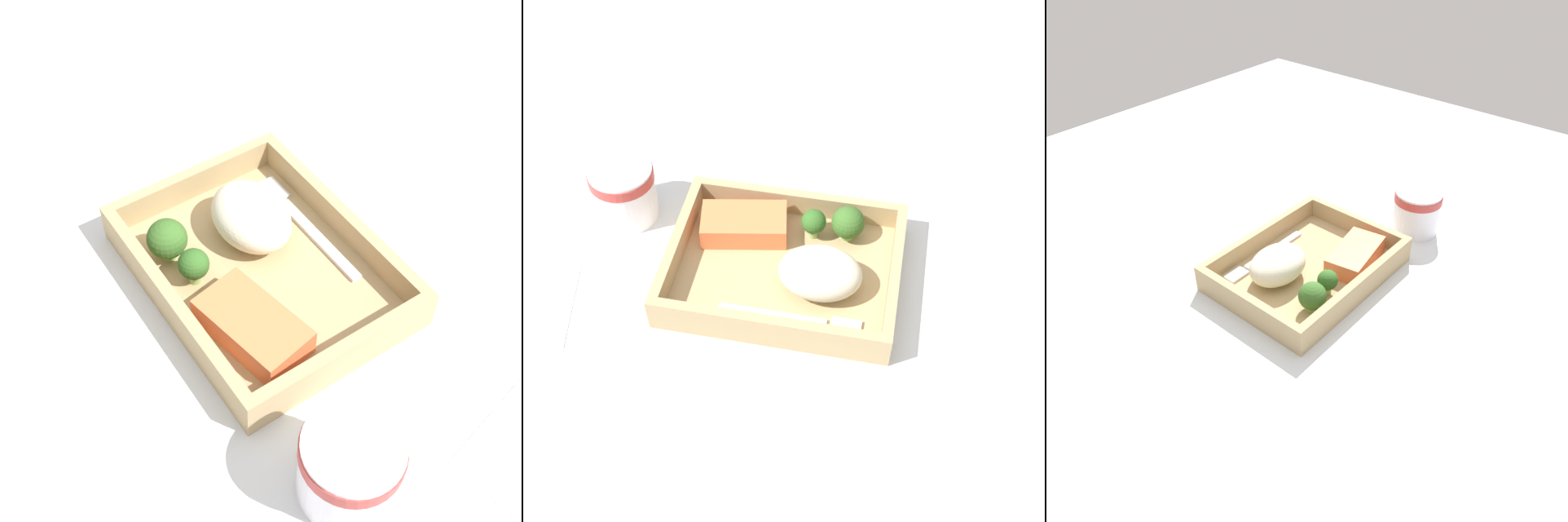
{
  "view_description": "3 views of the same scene",
  "coord_description": "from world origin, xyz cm",
  "views": [
    {
      "loc": [
        -37.23,
        24.92,
        56.56
      ],
      "look_at": [
        0.0,
        0.0,
        2.7
      ],
      "focal_mm": 50.0,
      "sensor_mm": 36.0,
      "label": 1
    },
    {
      "loc": [
        10.44,
        -53.94,
        67.7
      ],
      "look_at": [
        0.0,
        0.0,
        2.7
      ],
      "focal_mm": 50.0,
      "sensor_mm": 36.0,
      "label": 2
    },
    {
      "loc": [
        47.11,
        39.69,
        50.87
      ],
      "look_at": [
        0.0,
        0.0,
        2.7
      ],
      "focal_mm": 35.0,
      "sensor_mm": 36.0,
      "label": 3
    }
  ],
  "objects": [
    {
      "name": "fork",
      "position": [
        3.27,
        -7.12,
        1.42
      ],
      "size": [
        15.81,
        2.21,
        0.44
      ],
      "color": "silver",
      "rests_on": "takeout_tray"
    },
    {
      "name": "ground_plane",
      "position": [
        0.0,
        0.0,
        -1.0
      ],
      "size": [
        160.0,
        160.0,
        2.0
      ],
      "primitive_type": "cube",
      "color": "silver"
    },
    {
      "name": "paper_cup",
      "position": [
        -21.63,
        6.36,
        4.32
      ],
      "size": [
        8.13,
        8.13,
        7.76
      ],
      "color": "white",
      "rests_on": "ground_plane"
    },
    {
      "name": "takeout_tray",
      "position": [
        0.0,
        0.0,
        0.6
      ],
      "size": [
        27.1,
        20.71,
        1.2
      ],
      "primitive_type": "cube",
      "color": "tan",
      "rests_on": "ground_plane"
    },
    {
      "name": "receipt_slip",
      "position": [
        -27.82,
        -9.41,
        0.12
      ],
      "size": [
        11.59,
        14.98,
        0.24
      ],
      "primitive_type": "cube",
      "rotation": [
        0.0,
        0.0,
        0.21
      ],
      "color": "white",
      "rests_on": "ground_plane"
    },
    {
      "name": "broccoli_floret_1",
      "position": [
        6.63,
        6.52,
        3.73
      ],
      "size": [
        4.03,
        4.03,
        4.64
      ],
      "color": "#77A453",
      "rests_on": "takeout_tray"
    },
    {
      "name": "mashed_potatoes",
      "position": [
        4.56,
        -1.88,
        3.79
      ],
      "size": [
        9.64,
        7.31,
        5.19
      ],
      "primitive_type": "ellipsoid",
      "color": "beige",
      "rests_on": "takeout_tray"
    },
    {
      "name": "tray_rim",
      "position": [
        0.0,
        0.0,
        2.81
      ],
      "size": [
        27.1,
        20.71,
        3.21
      ],
      "color": "tan",
      "rests_on": "takeout_tray"
    },
    {
      "name": "salmon_fillet",
      "position": [
        -5.91,
        4.85,
        2.67
      ],
      "size": [
        11.24,
        7.49,
        2.95
      ],
      "primitive_type": "cube",
      "rotation": [
        0.0,
        0.0,
        0.18
      ],
      "color": "#F47242",
      "rests_on": "takeout_tray"
    },
    {
      "name": "broccoli_floret_2",
      "position": [
        2.51,
        5.96,
        3.61
      ],
      "size": [
        3.06,
        3.06,
        4.06
      ],
      "color": "#89A962",
      "rests_on": "takeout_tray"
    }
  ]
}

